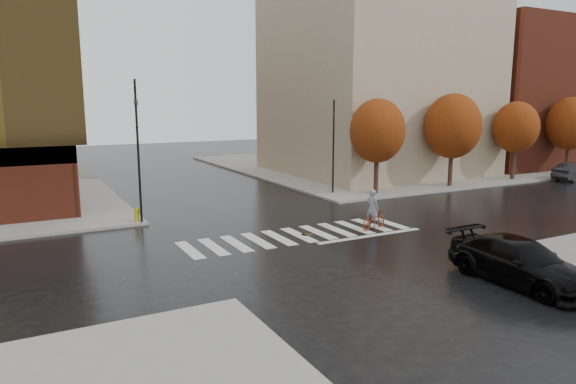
% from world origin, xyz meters
% --- Properties ---
extents(ground, '(120.00, 120.00, 0.00)m').
position_xyz_m(ground, '(0.00, 0.00, 0.00)').
color(ground, black).
rests_on(ground, ground).
extents(sidewalk_ne, '(30.00, 30.00, 0.15)m').
position_xyz_m(sidewalk_ne, '(21.00, 21.00, 0.07)').
color(sidewalk_ne, gray).
rests_on(sidewalk_ne, ground).
extents(crosswalk, '(12.00, 3.00, 0.01)m').
position_xyz_m(crosswalk, '(0.00, 0.50, 0.01)').
color(crosswalk, silver).
rests_on(crosswalk, ground).
extents(building_ne_tan, '(16.00, 16.00, 18.00)m').
position_xyz_m(building_ne_tan, '(17.00, 17.00, 9.15)').
color(building_ne_tan, tan).
rests_on(building_ne_tan, sidewalk_ne).
extents(building_ne_brick, '(14.00, 14.00, 14.00)m').
position_xyz_m(building_ne_brick, '(33.00, 16.00, 7.15)').
color(building_ne_brick, maroon).
rests_on(building_ne_brick, sidewalk_ne).
extents(tree_ne_a, '(3.80, 3.80, 6.50)m').
position_xyz_m(tree_ne_a, '(10.00, 7.40, 4.46)').
color(tree_ne_a, black).
rests_on(tree_ne_a, sidewalk_ne).
extents(tree_ne_b, '(4.20, 4.20, 6.89)m').
position_xyz_m(tree_ne_b, '(17.00, 7.40, 4.62)').
color(tree_ne_b, black).
rests_on(tree_ne_b, sidewalk_ne).
extents(tree_ne_c, '(3.60, 3.60, 6.31)m').
position_xyz_m(tree_ne_c, '(24.00, 7.40, 4.37)').
color(tree_ne_c, black).
rests_on(tree_ne_c, sidewalk_ne).
extents(tree_ne_d, '(4.00, 4.00, 6.70)m').
position_xyz_m(tree_ne_d, '(31.00, 7.40, 4.54)').
color(tree_ne_d, black).
rests_on(tree_ne_d, sidewalk_ne).
extents(sedan, '(2.27, 5.50, 1.59)m').
position_xyz_m(sedan, '(3.69, -9.10, 0.80)').
color(sedan, black).
rests_on(sedan, ground).
extents(cyclist, '(1.95, 1.17, 2.09)m').
position_xyz_m(cyclist, '(3.94, -0.24, 0.71)').
color(cyclist, maroon).
rests_on(cyclist, ground).
extents(traffic_light_nw, '(0.22, 0.19, 7.42)m').
position_xyz_m(traffic_light_nw, '(-6.30, 6.30, 4.39)').
color(traffic_light_nw, black).
rests_on(traffic_light_nw, sidewalk_nw).
extents(traffic_light_ne, '(0.16, 0.19, 6.42)m').
position_xyz_m(traffic_light_ne, '(7.49, 9.00, 3.72)').
color(traffic_light_ne, black).
rests_on(traffic_light_ne, sidewalk_ne).
extents(fire_hydrant, '(0.27, 0.27, 0.76)m').
position_xyz_m(fire_hydrant, '(-6.50, 6.50, 0.57)').
color(fire_hydrant, '#BEB40B').
rests_on(fire_hydrant, sidewalk_nw).
extents(manhole, '(0.60, 0.60, 0.01)m').
position_xyz_m(manhole, '(0.38, 0.34, 0.01)').
color(manhole, '#483A19').
rests_on(manhole, ground).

